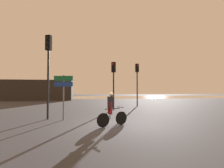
{
  "coord_description": "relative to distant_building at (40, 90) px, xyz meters",
  "views": [
    {
      "loc": [
        -1.44,
        -8.61,
        1.74
      ],
      "look_at": [
        0.5,
        5.0,
        2.2
      ],
      "focal_mm": 28.0,
      "sensor_mm": 36.0,
      "label": 1
    }
  ],
  "objects": [
    {
      "name": "ground_plane",
      "position": [
        9.46,
        -22.54,
        -1.69
      ],
      "size": [
        120.0,
        120.0,
        0.0
      ],
      "primitive_type": "plane",
      "color": "#333338"
    },
    {
      "name": "traffic_light_center",
      "position": [
        10.3,
        -16.11,
        1.23
      ],
      "size": [
        0.41,
        0.42,
        4.18
      ],
      "rotation": [
        0.0,
        0.0,
        2.46
      ],
      "color": "black",
      "rests_on": "ground"
    },
    {
      "name": "direction_sign_post",
      "position": [
        6.66,
        -20.75,
        0.11
      ],
      "size": [
        1.09,
        0.2,
        2.6
      ],
      "rotation": [
        0.0,
        0.0,
        2.99
      ],
      "color": "slate",
      "rests_on": "ground"
    },
    {
      "name": "distant_building",
      "position": [
        0.0,
        0.0,
        0.0
      ],
      "size": [
        10.92,
        4.0,
        3.37
      ],
      "primitive_type": "cube",
      "color": "#2D2823",
      "rests_on": "ground"
    },
    {
      "name": "traffic_light_near_left",
      "position": [
        5.71,
        -20.35,
        1.76
      ],
      "size": [
        0.38,
        0.4,
        5.01
      ],
      "rotation": [
        0.0,
        0.0,
        2.79
      ],
      "color": "black",
      "rests_on": "ground"
    },
    {
      "name": "cyclist",
      "position": [
        9.18,
        -22.82,
        -0.87
      ],
      "size": [
        1.56,
        0.81,
        1.62
      ],
      "rotation": [
        0.0,
        0.0,
        -1.12
      ],
      "color": "black",
      "rests_on": "ground"
    },
    {
      "name": "water_strip",
      "position": [
        9.46,
        10.0,
        -1.68
      ],
      "size": [
        80.0,
        16.0,
        0.01
      ],
      "primitive_type": "cube",
      "color": "#9E937F",
      "rests_on": "ground"
    },
    {
      "name": "traffic_light_far_right",
      "position": [
        13.29,
        -13.19,
        1.45
      ],
      "size": [
        0.4,
        0.42,
        4.52
      ],
      "rotation": [
        0.0,
        0.0,
        3.65
      ],
      "color": "black",
      "rests_on": "ground"
    }
  ]
}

